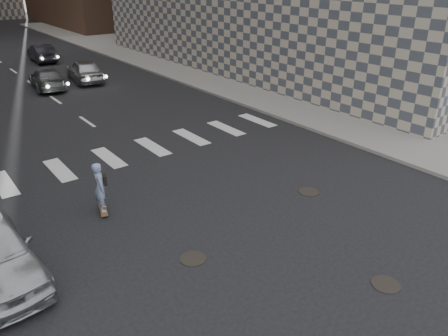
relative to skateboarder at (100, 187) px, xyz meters
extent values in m
plane|color=black|center=(2.92, -4.96, -0.89)|extent=(160.00, 160.00, 0.00)
cube|color=gray|center=(17.42, 15.04, -0.82)|extent=(13.00, 80.00, 0.15)
cube|color=black|center=(14.12, 9.04, 1.11)|extent=(0.30, 18.00, 4.00)
cylinder|color=black|center=(4.12, -7.46, -0.88)|extent=(0.70, 0.70, 0.02)
cylinder|color=black|center=(0.92, -3.76, -0.88)|extent=(0.70, 0.70, 0.02)
cylinder|color=black|center=(6.22, -2.96, -0.88)|extent=(0.70, 0.70, 0.02)
cube|color=brown|center=(0.00, 0.00, -0.81)|extent=(0.44, 0.88, 0.02)
cylinder|color=green|center=(-0.16, -0.27, -0.86)|extent=(0.04, 0.06, 0.06)
cylinder|color=green|center=(-0.02, -0.31, -0.86)|extent=(0.04, 0.06, 0.06)
cylinder|color=green|center=(0.01, 0.31, -0.86)|extent=(0.04, 0.06, 0.06)
cylinder|color=green|center=(0.15, 0.27, -0.86)|extent=(0.04, 0.06, 0.06)
imported|color=#7C86B4|center=(0.00, 0.00, 0.00)|extent=(0.53, 0.67, 1.61)
cube|color=black|center=(0.17, 0.00, 0.20)|extent=(0.17, 0.28, 0.30)
imported|color=slate|center=(3.42, 17.04, -0.26)|extent=(2.28, 4.55, 1.27)
imported|color=#AEB0B5|center=(6.07, 17.51, -0.14)|extent=(2.27, 4.57, 1.50)
imported|color=black|center=(5.80, 26.39, -0.19)|extent=(1.61, 4.29, 1.40)
camera|label=1|loc=(-4.14, -11.88, 6.13)|focal=35.00mm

